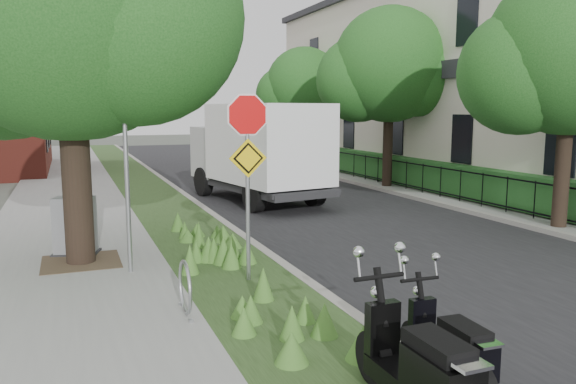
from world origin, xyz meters
name	(u,v)px	position (x,y,z in m)	size (l,w,h in m)	color
ground	(339,287)	(0.00, 0.00, 0.00)	(120.00, 120.00, 0.00)	#4C5147
sidewalk_near	(67,206)	(-4.25, 10.00, 0.06)	(3.50, 60.00, 0.12)	gray
verge	(158,200)	(-1.50, 10.00, 0.06)	(2.00, 60.00, 0.12)	#2A3F1B
kerb_near	(189,198)	(-0.50, 10.00, 0.07)	(0.20, 60.00, 0.13)	#9E9991
road	(288,194)	(3.00, 10.00, 0.01)	(7.00, 60.00, 0.01)	black
kerb_far	(375,188)	(6.50, 10.00, 0.07)	(0.20, 60.00, 0.13)	#9E9991
footpath_far	(414,186)	(8.20, 10.00, 0.06)	(3.20, 60.00, 0.12)	gray
street_tree_main	(62,4)	(-4.08, 2.86, 4.80)	(6.21, 5.54, 7.66)	black
bare_post	(126,159)	(-3.20, 1.80, 2.12)	(0.08, 0.08, 4.00)	#A5A8AD
bike_hoop	(185,287)	(-2.70, -0.60, 0.50)	(0.06, 0.78, 0.77)	#A5A8AD
sign_assembly	(248,148)	(-1.40, 0.58, 2.33)	(0.94, 0.08, 3.22)	#A5A8AD
fence_far	(392,171)	(7.20, 10.00, 0.67)	(0.04, 24.00, 1.00)	black
hedge_far	(407,170)	(7.90, 10.00, 0.67)	(1.00, 24.00, 1.10)	#234E1C
terrace_houses	(488,79)	(11.49, 10.00, 4.16)	(7.40, 26.40, 8.20)	beige
far_tree_a	(567,59)	(6.94, 2.05, 4.13)	(4.60, 4.10, 6.22)	black
far_tree_b	(387,71)	(6.94, 10.05, 4.37)	(4.83, 4.31, 6.56)	black
far_tree_c	(303,90)	(6.94, 18.04, 3.95)	(4.37, 3.89, 5.93)	black
scooter_near	(425,380)	(-1.26, -4.21, 0.56)	(0.39, 1.90, 0.91)	black
scooter_far	(454,357)	(-0.61, -3.78, 0.49)	(0.37, 1.59, 0.76)	black
box_truck	(259,148)	(1.56, 8.86, 1.74)	(3.28, 6.21, 2.67)	#262628
utility_cabinet	(75,227)	(-4.07, 3.50, 0.66)	(0.97, 0.78, 1.13)	#262628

